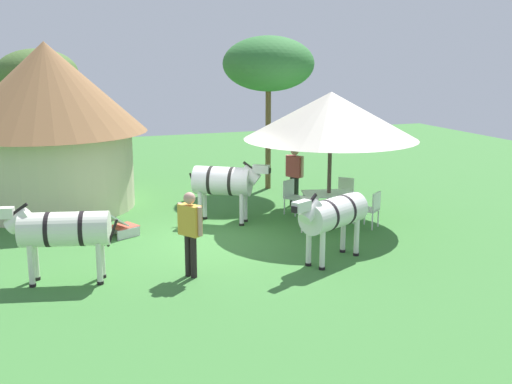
% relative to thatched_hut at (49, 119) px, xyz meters
% --- Properties ---
extents(ground_plane, '(36.00, 36.00, 0.00)m').
position_rel_thatched_hut_xyz_m(ground_plane, '(3.23, -4.46, -2.45)').
color(ground_plane, '#3C7635').
extents(thatched_hut, '(5.22, 5.22, 4.49)m').
position_rel_thatched_hut_xyz_m(thatched_hut, '(0.00, 0.00, 0.00)').
color(thatched_hut, beige).
rests_on(thatched_hut, ground_plane).
extents(shade_umbrella, '(4.32, 4.32, 3.27)m').
position_rel_thatched_hut_xyz_m(shade_umbrella, '(6.46, -3.93, 0.24)').
color(shade_umbrella, '#4E3933').
rests_on(shade_umbrella, ground_plane).
extents(patio_dining_table, '(1.43, 1.09, 0.74)m').
position_rel_thatched_hut_xyz_m(patio_dining_table, '(6.46, -3.93, -1.80)').
color(patio_dining_table, white).
rests_on(patio_dining_table, ground_plane).
extents(patio_chair_near_lawn, '(0.61, 0.61, 0.90)m').
position_rel_thatched_hut_xyz_m(patio_chair_near_lawn, '(5.59, -4.72, -1.92)').
color(patio_chair_near_lawn, silver).
rests_on(patio_chair_near_lawn, ground_plane).
extents(patio_chair_west_end, '(0.60, 0.60, 0.90)m').
position_rel_thatched_hut_xyz_m(patio_chair_west_end, '(7.17, -4.86, -1.92)').
color(patio_chair_west_end, white).
rests_on(patio_chair_west_end, ground_plane).
extents(patio_chair_east_end, '(0.61, 0.61, 0.90)m').
position_rel_thatched_hut_xyz_m(patio_chair_east_end, '(7.33, -3.15, -1.92)').
color(patio_chair_east_end, white).
rests_on(patio_chair_east_end, ground_plane).
extents(patio_chair_near_hut, '(0.59, 0.58, 0.90)m').
position_rel_thatched_hut_xyz_m(patio_chair_near_hut, '(5.88, -2.91, -1.92)').
color(patio_chair_near_hut, silver).
rests_on(patio_chair_near_hut, ground_plane).
extents(guest_beside_umbrella, '(0.41, 0.52, 1.67)m').
position_rel_thatched_hut_xyz_m(guest_beside_umbrella, '(6.28, -2.18, -1.44)').
color(guest_beside_umbrella, black).
rests_on(guest_beside_umbrella, ground_plane).
extents(standing_watcher, '(0.42, 0.52, 1.67)m').
position_rel_thatched_hut_xyz_m(standing_watcher, '(2.16, -6.62, -1.44)').
color(standing_watcher, black).
rests_on(standing_watcher, ground_plane).
extents(striped_lounge_chair, '(0.95, 0.82, 0.65)m').
position_rel_thatched_hut_xyz_m(striped_lounge_chair, '(1.28, -3.43, -2.19)').
color(striped_lounge_chair, '#C14E39').
rests_on(striped_lounge_chair, ground_plane).
extents(zebra_nearest_camera, '(2.05, 1.28, 1.54)m').
position_rel_thatched_hut_xyz_m(zebra_nearest_camera, '(5.11, -6.74, -1.45)').
color(zebra_nearest_camera, silver).
rests_on(zebra_nearest_camera, ground_plane).
extents(zebra_by_umbrella, '(1.85, 1.41, 1.59)m').
position_rel_thatched_hut_xyz_m(zebra_by_umbrella, '(3.95, -3.13, -1.39)').
color(zebra_by_umbrella, silver).
rests_on(zebra_by_umbrella, ground_plane).
extents(zebra_toward_hut, '(2.26, 1.03, 1.56)m').
position_rel_thatched_hut_xyz_m(zebra_toward_hut, '(-0.14, -6.08, -1.43)').
color(zebra_toward_hut, silver).
rests_on(zebra_toward_hut, ground_plane).
extents(acacia_tree_far_lawn, '(2.77, 2.77, 4.69)m').
position_rel_thatched_hut_xyz_m(acacia_tree_far_lawn, '(6.43, 0.21, 1.39)').
color(acacia_tree_far_lawn, brown).
rests_on(acacia_tree_far_lawn, ground_plane).
extents(acacia_tree_behind_hut, '(2.64, 2.64, 4.31)m').
position_rel_thatched_hut_xyz_m(acacia_tree_behind_hut, '(-0.11, 4.34, 1.04)').
color(acacia_tree_behind_hut, brown).
rests_on(acacia_tree_behind_hut, ground_plane).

